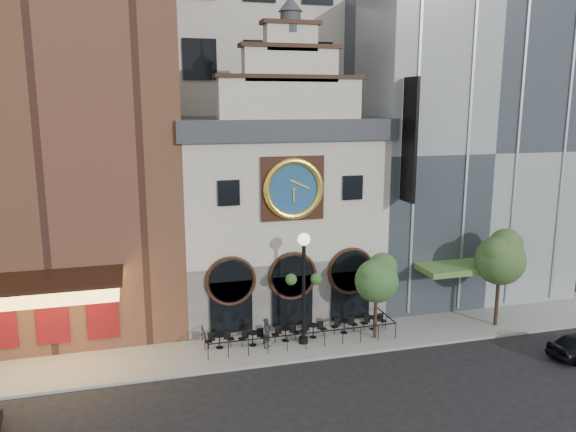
% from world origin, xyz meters
% --- Properties ---
extents(ground, '(120.00, 120.00, 0.00)m').
position_xyz_m(ground, '(0.00, 0.00, 0.00)').
color(ground, black).
rests_on(ground, ground).
extents(sidewalk, '(44.00, 5.00, 0.15)m').
position_xyz_m(sidewalk, '(0.00, 2.50, 0.07)').
color(sidewalk, gray).
rests_on(sidewalk, ground).
extents(clock_building, '(12.60, 8.78, 18.65)m').
position_xyz_m(clock_building, '(0.00, 7.82, 6.69)').
color(clock_building, '#605E5B').
rests_on(clock_building, ground).
extents(theater_building, '(14.00, 15.60, 25.00)m').
position_xyz_m(theater_building, '(-13.00, 9.96, 12.60)').
color(theater_building, brown).
rests_on(theater_building, ground).
extents(retail_building, '(14.00, 14.40, 20.00)m').
position_xyz_m(retail_building, '(12.99, 9.99, 10.14)').
color(retail_building, gray).
rests_on(retail_building, ground).
extents(office_tower, '(20.00, 16.00, 40.00)m').
position_xyz_m(office_tower, '(0.00, 20.00, 20.00)').
color(office_tower, beige).
rests_on(office_tower, ground).
extents(cafe_railing, '(10.60, 2.60, 0.90)m').
position_xyz_m(cafe_railing, '(0.00, 2.50, 0.60)').
color(cafe_railing, black).
rests_on(cafe_railing, sidewalk).
extents(bistro_0, '(1.58, 0.68, 0.90)m').
position_xyz_m(bistro_0, '(-4.50, 2.58, 0.61)').
color(bistro_0, black).
rests_on(bistro_0, sidewalk).
extents(bistro_1, '(1.58, 0.68, 0.90)m').
position_xyz_m(bistro_1, '(-2.69, 2.41, 0.61)').
color(bistro_1, black).
rests_on(bistro_1, sidewalk).
extents(bistro_2, '(1.58, 0.68, 0.90)m').
position_xyz_m(bistro_2, '(-0.81, 2.50, 0.61)').
color(bistro_2, black).
rests_on(bistro_2, sidewalk).
extents(bistro_3, '(1.58, 0.68, 0.90)m').
position_xyz_m(bistro_3, '(0.83, 2.54, 0.61)').
color(bistro_3, black).
rests_on(bistro_3, sidewalk).
extents(bistro_4, '(1.58, 0.68, 0.90)m').
position_xyz_m(bistro_4, '(2.76, 2.68, 0.61)').
color(bistro_4, black).
rests_on(bistro_4, sidewalk).
extents(bistro_5, '(1.58, 0.68, 0.90)m').
position_xyz_m(bistro_5, '(4.62, 2.71, 0.61)').
color(bistro_5, black).
rests_on(bistro_5, sidewalk).
extents(pedestrian, '(0.71, 0.71, 1.66)m').
position_xyz_m(pedestrian, '(-1.99, 1.96, 0.98)').
color(pedestrian, black).
rests_on(pedestrian, sidewalk).
extents(lamppost, '(1.98, 0.92, 6.27)m').
position_xyz_m(lamppost, '(0.08, 1.98, 4.03)').
color(lamppost, black).
rests_on(lamppost, sidewalk).
extents(tree_left, '(2.53, 2.43, 4.87)m').
position_xyz_m(tree_left, '(4.26, 1.64, 3.72)').
color(tree_left, '#382619').
rests_on(tree_left, sidewalk).
extents(tree_right, '(3.01, 2.90, 5.80)m').
position_xyz_m(tree_right, '(12.01, 1.43, 4.40)').
color(tree_right, '#382619').
rests_on(tree_right, sidewalk).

